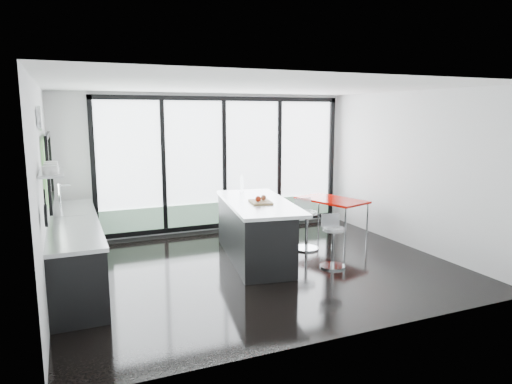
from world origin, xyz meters
name	(u,v)px	position (x,y,z in m)	size (l,w,h in m)	color
floor	(258,266)	(0.00, 0.00, 0.00)	(6.00, 5.00, 0.00)	black
ceiling	(258,86)	(0.00, 0.00, 2.80)	(6.00, 5.00, 0.00)	white
wall_back	(223,169)	(0.27, 2.47, 1.27)	(6.00, 0.09, 2.80)	silver
wall_front	(352,211)	(0.00, -2.50, 1.40)	(6.00, 0.00, 2.80)	silver
wall_left	(45,177)	(-2.97, 0.27, 1.56)	(0.26, 5.00, 2.80)	silver
wall_right	(411,170)	(3.00, 0.00, 1.40)	(0.00, 5.00, 2.80)	silver
counter_cabinets	(75,251)	(-2.67, 0.40, 0.46)	(0.69, 3.24, 1.36)	black
island	(254,230)	(0.10, 0.41, 0.50)	(1.38, 2.53, 1.27)	black
bar_stool_near	(333,247)	(1.09, -0.48, 0.32)	(0.40, 0.40, 0.64)	silver
bar_stool_far	(307,230)	(1.18, 0.53, 0.35)	(0.44, 0.44, 0.70)	silver
red_table	(331,217)	(2.12, 1.22, 0.36)	(0.78, 1.36, 0.73)	#990801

